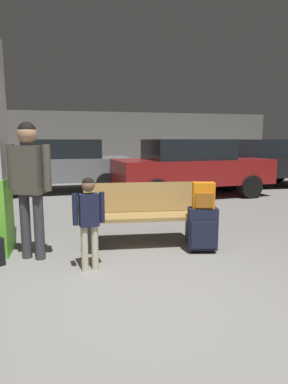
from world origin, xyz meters
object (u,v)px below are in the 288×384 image
at_px(parked_car_near, 191,166).
at_px(adult, 29,176).
at_px(parked_car_side, 254,162).
at_px(suitcase, 203,229).
at_px(backpack_bright, 204,196).
at_px(bench, 141,215).
at_px(parked_car_far, 59,164).
at_px(child, 89,214).

bearing_deg(parked_car_near, adult, -131.78).
height_order(adult, parked_car_side, adult).
bearing_deg(suitcase, adult, 173.96).
height_order(backpack_bright, parked_car_side, parked_car_side).
relative_size(bench, parked_car_far, 0.39).
bearing_deg(bench, parked_car_side, 46.58).
xyz_separation_m(adult, parked_car_far, (0.10, 5.46, -0.25)).
height_order(bench, backpack_bright, backpack_bright).
bearing_deg(adult, bench, 8.19).
height_order(suitcase, parked_car_side, parked_car_side).
bearing_deg(parked_car_far, suitcase, -69.86).
xyz_separation_m(suitcase, parked_car_side, (4.04, 5.51, 0.48)).
height_order(suitcase, child, child).
distance_m(suitcase, parked_car_near, 4.49).
xyz_separation_m(child, parked_car_far, (-0.58, 5.99, 0.14)).
relative_size(suitcase, parked_car_far, 0.14).
bearing_deg(child, parked_car_side, 46.31).
xyz_separation_m(parked_car_near, parked_car_side, (2.65, 1.27, 0.00)).
xyz_separation_m(backpack_bright, parked_car_near, (1.39, 4.24, 0.03)).
bearing_deg(parked_car_side, backpack_bright, -126.30).
relative_size(bench, adult, 0.96).
bearing_deg(child, suitcase, 11.39).
distance_m(suitcase, parked_car_far, 6.08).
height_order(suitcase, adult, adult).
xyz_separation_m(bench, parked_car_near, (2.14, 3.80, 0.36)).
bearing_deg(parked_car_far, bench, -75.73).
bearing_deg(parked_car_near, child, -122.54).
bearing_deg(backpack_bright, parked_car_near, 71.79).
bearing_deg(parked_car_near, suitcase, -108.20).
relative_size(suitcase, parked_car_side, 0.15).
height_order(bench, child, child).
relative_size(bench, backpack_bright, 4.82).
distance_m(backpack_bright, parked_car_near, 4.46).
distance_m(child, parked_car_near, 5.39).
relative_size(backpack_bright, parked_car_far, 0.08).
distance_m(parked_car_near, parked_car_side, 2.94).
height_order(child, parked_car_far, parked_car_far).
distance_m(parked_car_near, parked_car_far, 3.77).
distance_m(bench, backpack_bright, 0.93).
xyz_separation_m(backpack_bright, parked_car_far, (-2.09, 5.69, 0.03)).
bearing_deg(adult, parked_car_near, 48.22).
height_order(backpack_bright, parked_car_near, parked_car_near).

